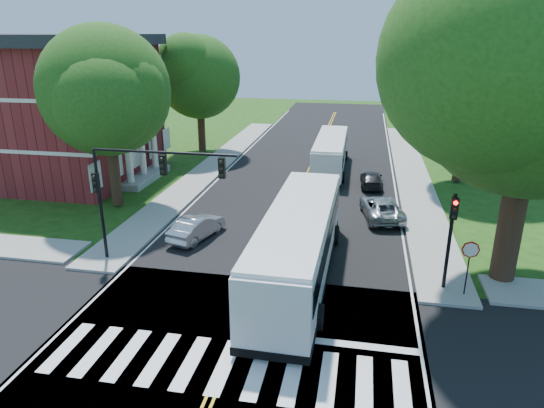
% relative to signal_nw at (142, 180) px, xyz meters
% --- Properties ---
extents(ground, '(140.00, 140.00, 0.00)m').
position_rel_signal_nw_xyz_m(ground, '(5.86, -6.43, -4.38)').
color(ground, '#184110').
rests_on(ground, ground).
extents(road, '(14.00, 96.00, 0.01)m').
position_rel_signal_nw_xyz_m(road, '(5.86, 11.57, -4.37)').
color(road, black).
rests_on(road, ground).
extents(cross_road, '(60.00, 12.00, 0.01)m').
position_rel_signal_nw_xyz_m(cross_road, '(5.86, -6.43, -4.37)').
color(cross_road, black).
rests_on(cross_road, ground).
extents(center_line, '(0.36, 70.00, 0.01)m').
position_rel_signal_nw_xyz_m(center_line, '(5.86, 15.57, -4.36)').
color(center_line, gold).
rests_on(center_line, road).
extents(edge_line_w, '(0.12, 70.00, 0.01)m').
position_rel_signal_nw_xyz_m(edge_line_w, '(-0.94, 15.57, -4.36)').
color(edge_line_w, silver).
rests_on(edge_line_w, road).
extents(edge_line_e, '(0.12, 70.00, 0.01)m').
position_rel_signal_nw_xyz_m(edge_line_e, '(12.66, 15.57, -4.36)').
color(edge_line_e, silver).
rests_on(edge_line_e, road).
extents(crosswalk, '(12.60, 3.00, 0.01)m').
position_rel_signal_nw_xyz_m(crosswalk, '(5.86, -6.93, -4.36)').
color(crosswalk, silver).
rests_on(crosswalk, road).
extents(stop_bar, '(6.60, 0.40, 0.01)m').
position_rel_signal_nw_xyz_m(stop_bar, '(9.36, -4.83, -4.36)').
color(stop_bar, silver).
rests_on(stop_bar, road).
extents(sidewalk_nw, '(2.60, 40.00, 0.15)m').
position_rel_signal_nw_xyz_m(sidewalk_nw, '(-2.44, 18.57, -4.30)').
color(sidewalk_nw, gray).
rests_on(sidewalk_nw, ground).
extents(sidewalk_ne, '(2.60, 40.00, 0.15)m').
position_rel_signal_nw_xyz_m(sidewalk_ne, '(14.16, 18.57, -4.30)').
color(sidewalk_ne, gray).
rests_on(sidewalk_ne, ground).
extents(tree_ne_big, '(10.80, 10.80, 14.91)m').
position_rel_signal_nw_xyz_m(tree_ne_big, '(16.86, 1.57, 5.24)').
color(tree_ne_big, '#341D14').
rests_on(tree_ne_big, ground).
extents(tree_west_near, '(8.00, 8.00, 11.40)m').
position_rel_signal_nw_xyz_m(tree_west_near, '(-5.64, 7.57, 3.15)').
color(tree_west_near, '#341D14').
rests_on(tree_west_near, ground).
extents(tree_west_far, '(7.60, 7.60, 10.67)m').
position_rel_signal_nw_xyz_m(tree_west_far, '(-5.14, 23.57, 2.62)').
color(tree_west_far, '#341D14').
rests_on(tree_west_far, ground).
extents(tree_east_mid, '(8.40, 8.40, 11.93)m').
position_rel_signal_nw_xyz_m(tree_east_mid, '(17.36, 17.57, 3.48)').
color(tree_east_mid, '#341D14').
rests_on(tree_east_mid, ground).
extents(tree_east_far, '(7.20, 7.20, 10.34)m').
position_rel_signal_nw_xyz_m(tree_east_far, '(18.36, 33.57, 2.48)').
color(tree_east_far, '#341D14').
rests_on(tree_east_far, ground).
extents(brick_building, '(20.00, 13.00, 10.80)m').
position_rel_signal_nw_xyz_m(brick_building, '(-16.10, 13.57, 1.04)').
color(brick_building, maroon).
rests_on(brick_building, ground).
extents(signal_nw, '(7.15, 0.46, 5.66)m').
position_rel_signal_nw_xyz_m(signal_nw, '(0.00, 0.00, 0.00)').
color(signal_nw, black).
rests_on(signal_nw, ground).
extents(signal_ne, '(0.30, 0.46, 4.40)m').
position_rel_signal_nw_xyz_m(signal_ne, '(14.06, 0.01, -1.41)').
color(signal_ne, black).
rests_on(signal_ne, ground).
extents(stop_sign, '(0.76, 0.08, 2.53)m').
position_rel_signal_nw_xyz_m(stop_sign, '(14.86, -0.45, -2.35)').
color(stop_sign, black).
rests_on(stop_sign, ground).
extents(bus_lead, '(3.30, 13.09, 3.38)m').
position_rel_signal_nw_xyz_m(bus_lead, '(7.47, -0.06, -2.58)').
color(bus_lead, silver).
rests_on(bus_lead, road).
extents(bus_follow, '(2.74, 10.94, 2.82)m').
position_rel_signal_nw_xyz_m(bus_follow, '(7.51, 19.09, -2.88)').
color(bus_follow, silver).
rests_on(bus_follow, road).
extents(hatchback, '(2.37, 4.17, 1.30)m').
position_rel_signal_nw_xyz_m(hatchback, '(1.27, 3.51, -3.72)').
color(hatchback, '#ACAEB4').
rests_on(hatchback, road).
extents(suv, '(2.98, 5.07, 1.32)m').
position_rel_signal_nw_xyz_m(suv, '(11.49, 8.67, -3.71)').
color(suv, '#AAADB1').
rests_on(suv, road).
extents(dark_sedan, '(1.75, 3.97, 1.13)m').
position_rel_signal_nw_xyz_m(dark_sedan, '(10.89, 15.18, -3.80)').
color(dark_sedan, black).
rests_on(dark_sedan, road).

